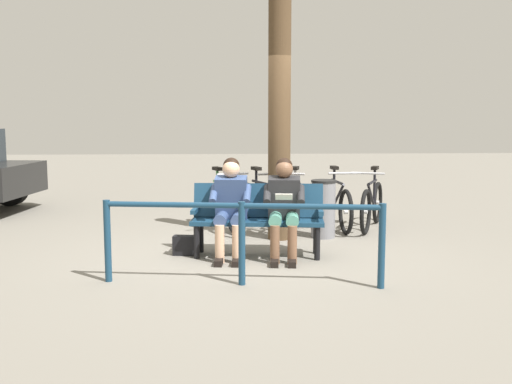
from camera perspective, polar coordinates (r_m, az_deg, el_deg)
The scene contains 13 objects.
ground_plane at distance 7.32m, azimuth -1.26°, elevation -6.12°, with size 40.00×40.00×0.00m, color slate.
bench at distance 7.28m, azimuth 0.17°, elevation -2.12°, with size 1.64×0.65×0.87m.
person_reading at distance 7.08m, azimuth 2.70°, elevation -1.09°, with size 0.52×0.80×1.20m.
person_companion at distance 7.11m, azimuth -2.46°, elevation -1.05°, with size 0.52×0.80×1.20m.
handbag at distance 7.37m, azimuth -6.77°, elevation -5.11°, with size 0.30×0.14×0.24m, color black.
tree_trunk at distance 8.14m, azimuth 2.26°, elevation 6.74°, with size 0.31×0.31×3.24m, color #4C3823.
litter_bin at distance 8.38m, azimuth 6.48°, elevation -1.61°, with size 0.35×0.35×0.81m.
bicycle_black at distance 9.17m, azimuth 11.07°, elevation -1.23°, with size 0.76×1.56×0.94m.
bicycle_orange at distance 9.12m, azimuth 7.76°, elevation -1.22°, with size 0.48×1.68×0.94m.
bicycle_silver at distance 8.96m, azimuth 3.56°, elevation -1.31°, with size 0.62×1.63×0.94m.
bicycle_green at distance 8.91m, azimuth 0.50°, elevation -1.34°, with size 0.70×1.59×0.94m.
bicycle_purple at distance 8.90m, azimuth -3.27°, elevation -1.37°, with size 0.73×1.58×0.94m.
railing_fence at distance 5.95m, azimuth -1.37°, elevation -3.48°, with size 2.81×0.47×0.85m.
Camera 1 is at (0.24, 7.11, 1.69)m, focal length 41.66 mm.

